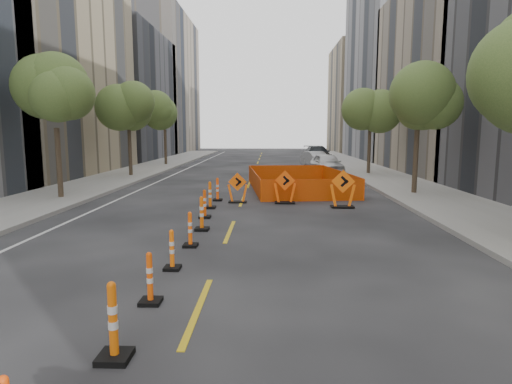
{
  "coord_description": "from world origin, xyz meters",
  "views": [
    {
      "loc": [
        1.28,
        -9.22,
        3.15
      ],
      "look_at": [
        0.79,
        5.17,
        1.1
      ],
      "focal_mm": 30.0,
      "sensor_mm": 36.0,
      "label": 1
    }
  ],
  "objects_px": {
    "channelizer_3": "(172,250)",
    "chevron_sign_center": "(285,187)",
    "chevron_sign_left": "(238,188)",
    "channelizer_4": "(190,229)",
    "chevron_sign_right": "(343,189)",
    "channelizer_8": "(218,189)",
    "parked_car_mid": "(316,159)",
    "channelizer_6": "(205,204)",
    "parked_car_far": "(317,154)",
    "channelizer_5": "(202,213)",
    "parked_car_near": "(327,164)",
    "channelizer_2": "(150,278)",
    "channelizer_1": "(113,321)",
    "channelizer_7": "(210,195)"
  },
  "relations": [
    {
      "from": "channelizer_2",
      "to": "parked_car_mid",
      "type": "distance_m",
      "value": 31.48
    },
    {
      "from": "channelizer_8",
      "to": "parked_car_mid",
      "type": "relative_size",
      "value": 0.25
    },
    {
      "from": "channelizer_8",
      "to": "parked_car_near",
      "type": "xyz_separation_m",
      "value": [
        6.55,
        12.29,
        0.25
      ]
    },
    {
      "from": "channelizer_1",
      "to": "parked_car_near",
      "type": "relative_size",
      "value": 0.25
    },
    {
      "from": "channelizer_4",
      "to": "chevron_sign_center",
      "type": "bearing_deg",
      "value": 68.47
    },
    {
      "from": "chevron_sign_left",
      "to": "channelizer_2",
      "type": "bearing_deg",
      "value": -100.34
    },
    {
      "from": "channelizer_4",
      "to": "channelizer_2",
      "type": "bearing_deg",
      "value": -90.09
    },
    {
      "from": "channelizer_6",
      "to": "parked_car_mid",
      "type": "bearing_deg",
      "value": 74.26
    },
    {
      "from": "channelizer_5",
      "to": "chevron_sign_center",
      "type": "xyz_separation_m",
      "value": [
        2.83,
        5.21,
        0.18
      ]
    },
    {
      "from": "channelizer_6",
      "to": "chevron_sign_center",
      "type": "relative_size",
      "value": 0.72
    },
    {
      "from": "parked_car_far",
      "to": "channelizer_4",
      "type": "bearing_deg",
      "value": -105.43
    },
    {
      "from": "chevron_sign_left",
      "to": "channelizer_7",
      "type": "bearing_deg",
      "value": -131.78
    },
    {
      "from": "parked_car_near",
      "to": "channelizer_6",
      "type": "bearing_deg",
      "value": -117.99
    },
    {
      "from": "channelizer_4",
      "to": "chevron_sign_left",
      "type": "bearing_deg",
      "value": 84.24
    },
    {
      "from": "channelizer_4",
      "to": "channelizer_7",
      "type": "relative_size",
      "value": 0.88
    },
    {
      "from": "chevron_sign_center",
      "to": "channelizer_1",
      "type": "bearing_deg",
      "value": -87.81
    },
    {
      "from": "channelizer_5",
      "to": "parked_car_near",
      "type": "xyz_separation_m",
      "value": [
        6.33,
        18.17,
        0.23
      ]
    },
    {
      "from": "channelizer_3",
      "to": "chevron_sign_center",
      "type": "xyz_separation_m",
      "value": [
        2.88,
        9.14,
        0.26
      ]
    },
    {
      "from": "channelizer_4",
      "to": "channelizer_8",
      "type": "bearing_deg",
      "value": 91.58
    },
    {
      "from": "channelizer_2",
      "to": "channelizer_7",
      "type": "xyz_separation_m",
      "value": [
        -0.27,
        9.82,
        0.07
      ]
    },
    {
      "from": "chevron_sign_center",
      "to": "chevron_sign_right",
      "type": "bearing_deg",
      "value": -7.96
    },
    {
      "from": "channelizer_1",
      "to": "chevron_sign_left",
      "type": "height_order",
      "value": "chevron_sign_left"
    },
    {
      "from": "channelizer_3",
      "to": "channelizer_8",
      "type": "bearing_deg",
      "value": 90.96
    },
    {
      "from": "channelizer_2",
      "to": "channelizer_6",
      "type": "distance_m",
      "value": 7.85
    },
    {
      "from": "channelizer_6",
      "to": "chevron_sign_center",
      "type": "xyz_separation_m",
      "value": [
        3.03,
        3.25,
        0.21
      ]
    },
    {
      "from": "chevron_sign_right",
      "to": "channelizer_3",
      "type": "bearing_deg",
      "value": -111.73
    },
    {
      "from": "parked_car_far",
      "to": "channelizer_7",
      "type": "bearing_deg",
      "value": -108.56
    },
    {
      "from": "channelizer_1",
      "to": "channelizer_6",
      "type": "bearing_deg",
      "value": 91.42
    },
    {
      "from": "channelizer_3",
      "to": "channelizer_8",
      "type": "xyz_separation_m",
      "value": [
        -0.16,
        9.82,
        0.06
      ]
    },
    {
      "from": "chevron_sign_center",
      "to": "parked_car_far",
      "type": "bearing_deg",
      "value": 95.01
    },
    {
      "from": "channelizer_8",
      "to": "chevron_sign_center",
      "type": "distance_m",
      "value": 3.13
    },
    {
      "from": "chevron_sign_left",
      "to": "channelizer_4",
      "type": "bearing_deg",
      "value": -102.31
    },
    {
      "from": "channelizer_7",
      "to": "channelizer_6",
      "type": "bearing_deg",
      "value": -87.7
    },
    {
      "from": "channelizer_7",
      "to": "parked_car_far",
      "type": "relative_size",
      "value": 0.19
    },
    {
      "from": "channelizer_8",
      "to": "chevron_sign_center",
      "type": "bearing_deg",
      "value": -12.54
    },
    {
      "from": "channelizer_4",
      "to": "parked_car_near",
      "type": "xyz_separation_m",
      "value": [
        6.33,
        20.14,
        0.29
      ]
    },
    {
      "from": "parked_car_mid",
      "to": "parked_car_far",
      "type": "bearing_deg",
      "value": 64.9
    },
    {
      "from": "parked_car_far",
      "to": "channelizer_2",
      "type": "bearing_deg",
      "value": -104.18
    },
    {
      "from": "chevron_sign_left",
      "to": "parked_car_mid",
      "type": "distance_m",
      "value": 20.36
    },
    {
      "from": "channelizer_3",
      "to": "chevron_sign_right",
      "type": "bearing_deg",
      "value": 57.36
    },
    {
      "from": "channelizer_6",
      "to": "chevron_sign_center",
      "type": "bearing_deg",
      "value": 46.97
    },
    {
      "from": "chevron_sign_left",
      "to": "parked_car_far",
      "type": "distance_m",
      "value": 25.96
    },
    {
      "from": "channelizer_8",
      "to": "chevron_sign_right",
      "type": "height_order",
      "value": "chevron_sign_right"
    },
    {
      "from": "channelizer_4",
      "to": "channelizer_3",
      "type": "bearing_deg",
      "value": -91.52
    },
    {
      "from": "channelizer_2",
      "to": "channelizer_8",
      "type": "xyz_separation_m",
      "value": [
        -0.21,
        11.78,
        0.04
      ]
    },
    {
      "from": "parked_car_near",
      "to": "chevron_sign_center",
      "type": "bearing_deg",
      "value": -111.16
    },
    {
      "from": "channelizer_2",
      "to": "channelizer_5",
      "type": "height_order",
      "value": "channelizer_5"
    },
    {
      "from": "channelizer_4",
      "to": "chevron_sign_left",
      "type": "height_order",
      "value": "chevron_sign_left"
    },
    {
      "from": "chevron_sign_left",
      "to": "parked_car_far",
      "type": "relative_size",
      "value": 0.23
    },
    {
      "from": "parked_car_near",
      "to": "channelizer_8",
      "type": "bearing_deg",
      "value": -124.1
    }
  ]
}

